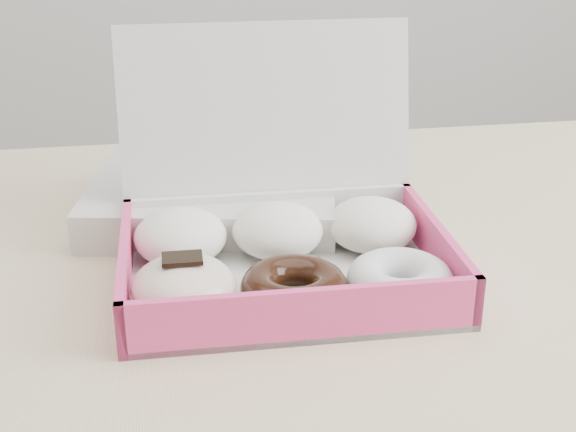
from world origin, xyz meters
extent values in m
cube|color=tan|center=(0.00, 0.00, 0.73)|extent=(1.20, 0.80, 0.04)
cylinder|color=tan|center=(0.55, 0.35, 0.35)|extent=(0.05, 0.05, 0.71)
cube|color=silver|center=(-0.03, -0.06, 0.75)|extent=(0.31, 0.23, 0.01)
cube|color=#E73E7A|center=(-0.03, -0.17, 0.78)|extent=(0.31, 0.01, 0.05)
cube|color=silver|center=(-0.02, 0.05, 0.78)|extent=(0.31, 0.01, 0.05)
cube|color=#E73E7A|center=(-0.18, -0.06, 0.78)|extent=(0.01, 0.23, 0.05)
cube|color=#E73E7A|center=(0.12, -0.07, 0.78)|extent=(0.01, 0.23, 0.05)
cube|color=silver|center=(-0.02, 0.07, 0.86)|extent=(0.31, 0.06, 0.22)
ellipsoid|color=white|center=(-0.12, -0.01, 0.78)|extent=(0.09, 0.09, 0.05)
ellipsoid|color=white|center=(-0.03, -0.01, 0.78)|extent=(0.09, 0.09, 0.05)
ellipsoid|color=white|center=(0.07, -0.01, 0.78)|extent=(0.09, 0.09, 0.05)
ellipsoid|color=beige|center=(-0.13, -0.12, 0.78)|extent=(0.09, 0.09, 0.05)
cube|color=black|center=(-0.13, -0.12, 0.81)|extent=(0.04, 0.03, 0.00)
torus|color=black|center=(-0.03, -0.12, 0.77)|extent=(0.10, 0.10, 0.03)
torus|color=white|center=(0.07, -0.12, 0.77)|extent=(0.10, 0.10, 0.03)
cube|color=silver|center=(-0.08, 0.11, 0.77)|extent=(0.31, 0.27, 0.04)
camera|label=1|loc=(-0.14, -0.74, 1.12)|focal=50.00mm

